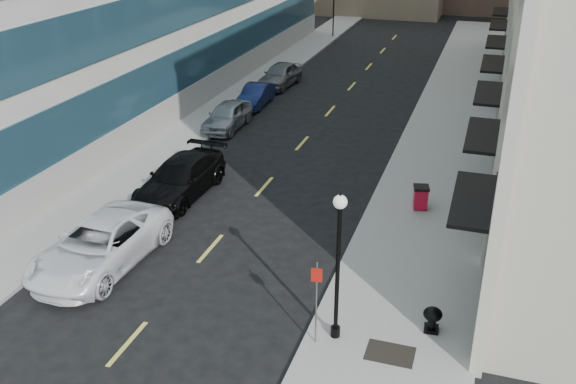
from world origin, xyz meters
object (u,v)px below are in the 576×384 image
Objects in this scene: car_white_van at (101,245)px; car_black_pickup at (181,178)px; car_blue_sedan at (256,95)px; trash_bin at (421,197)px; car_silver_sedan at (227,116)px; lamppost at (338,255)px; car_grey_sedan at (280,75)px; sign_post at (316,293)px; urn_planter at (432,317)px.

car_black_pickup is at bearing 92.40° from car_white_van.
car_blue_sedan is at bearing 98.83° from car_black_pickup.
car_black_pickup is at bearing 176.37° from trash_bin.
car_silver_sedan is 4.33× the size of trash_bin.
lamppost reaches higher than car_black_pickup.
car_silver_sedan is 9.46m from car_grey_sedan.
sign_post reaches higher than trash_bin.
car_black_pickup is 13.58m from urn_planter.
car_black_pickup is 10.48m from trash_bin.
car_grey_sedan is at bearing 89.64° from car_silver_sedan.
car_black_pickup is at bearing 150.36° from urn_planter.
car_silver_sedan is at bearing 135.68° from trash_bin.
urn_planter is at bearing -92.80° from trash_bin.
trash_bin is 8.48m from urn_planter.
lamppost is 1.75× the size of sign_post.
trash_bin is 0.38× the size of sign_post.
car_blue_sedan is 16.93m from trash_bin.
car_white_van is 13.05m from trash_bin.
car_white_van is at bearing -87.04° from car_blue_sedan.
car_silver_sedan is 20.16m from sign_post.
car_white_van is 1.38× the size of car_silver_sedan.
trash_bin is at bearing -46.72° from car_blue_sedan.
car_white_van is 1.30× the size of car_grey_sedan.
car_black_pickup is 12.02m from sign_post.
car_white_van is 6.30m from car_black_pickup.
sign_post is (8.59, -8.34, 1.05)m from car_black_pickup.
car_grey_sedan is at bearing 97.09° from car_black_pickup.
urn_planter is (11.80, -0.41, -0.22)m from car_white_van.
car_black_pickup is 12.21m from lamppost.
car_black_pickup is 7.14× the size of urn_planter.
lamppost is (10.68, -21.51, 2.29)m from car_blue_sedan.
car_grey_sedan is at bearing 88.37° from car_blue_sedan.
sign_post is at bearing -136.56° from lamppost.
car_grey_sedan reaches higher than car_blue_sedan.
car_blue_sedan is 4.85m from car_grey_sedan.
car_black_pickup reaches higher than car_silver_sedan.
car_blue_sedan is 5.07× the size of urn_planter.
car_white_van is 1.29× the size of lamppost.
car_blue_sedan is at bearing 89.64° from car_silver_sedan.
sign_post reaches higher than urn_planter.
urn_planter is (2.72, 1.16, -2.33)m from lamppost.
lamppost reaches higher than car_blue_sedan.
trash_bin is (11.95, -16.83, -0.11)m from car_grey_sedan.
car_white_van is 1.51× the size of car_blue_sedan.
sign_post is (-1.76, -9.98, 1.18)m from trash_bin.
trash_bin is at bearing 39.92° from car_white_van.
car_white_van is 15.40m from car_silver_sedan.
car_silver_sedan is (-1.60, 15.32, -0.10)m from car_white_van.
sign_post reaches higher than car_blue_sedan.
car_black_pickup is at bearing -80.30° from car_silver_sedan.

